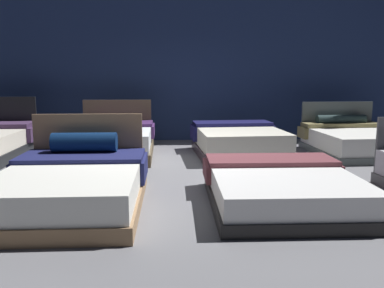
% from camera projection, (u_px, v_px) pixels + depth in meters
% --- Properties ---
extents(ground_plane, '(18.00, 18.00, 0.02)m').
position_uv_depth(ground_plane, '(175.00, 174.00, 6.20)').
color(ground_plane, slate).
extents(showroom_back_wall, '(18.00, 0.06, 3.50)m').
position_uv_depth(showroom_back_wall, '(172.00, 65.00, 9.22)').
color(showroom_back_wall, navy).
rests_on(showroom_back_wall, ground_plane).
extents(bed_1, '(1.61, 2.16, 0.98)m').
position_uv_depth(bed_1, '(73.00, 185.00, 4.57)').
color(bed_1, '#8F6D4C').
rests_on(bed_1, ground_plane).
extents(bed_2, '(1.73, 1.99, 0.44)m').
position_uv_depth(bed_2, '(282.00, 188.00, 4.66)').
color(bed_2, black).
rests_on(bed_2, ground_plane).
extents(bed_5, '(1.57, 2.11, 1.00)m').
position_uv_depth(bed_5, '(112.00, 141.00, 7.54)').
color(bed_5, brown).
rests_on(bed_5, ground_plane).
extents(bed_6, '(1.73, 2.05, 0.58)m').
position_uv_depth(bed_6, '(239.00, 141.00, 7.60)').
color(bed_6, black).
rests_on(bed_6, ground_plane).
extents(bed_7, '(1.77, 2.02, 0.96)m').
position_uv_depth(bed_7, '(356.00, 141.00, 7.74)').
color(bed_7, '#4F5756').
rests_on(bed_7, ground_plane).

